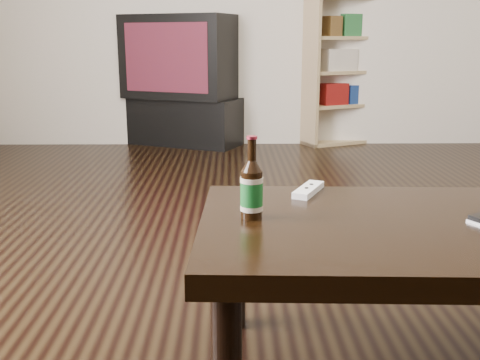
{
  "coord_description": "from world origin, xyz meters",
  "views": [
    {
      "loc": [
        -0.33,
        -1.84,
        0.9
      ],
      "look_at": [
        -0.31,
        -0.45,
        0.55
      ],
      "focal_mm": 42.0,
      "sensor_mm": 36.0,
      "label": 1
    }
  ],
  "objects_px": {
    "tv": "(183,57)",
    "bookshelf": "(338,69)",
    "beer_bottle": "(252,190)",
    "remote": "(308,190)",
    "tv_stand": "(184,120)",
    "coffee_table": "(430,243)"
  },
  "relations": [
    {
      "from": "tv",
      "to": "tv_stand",
      "type": "bearing_deg",
      "value": 90.0
    },
    {
      "from": "tv_stand",
      "to": "beer_bottle",
      "type": "bearing_deg",
      "value": -58.65
    },
    {
      "from": "coffee_table",
      "to": "beer_bottle",
      "type": "height_order",
      "value": "beer_bottle"
    },
    {
      "from": "bookshelf",
      "to": "beer_bottle",
      "type": "relative_size",
      "value": 5.72
    },
    {
      "from": "tv",
      "to": "beer_bottle",
      "type": "relative_size",
      "value": 4.96
    },
    {
      "from": "tv",
      "to": "coffee_table",
      "type": "bearing_deg",
      "value": -51.59
    },
    {
      "from": "tv",
      "to": "beer_bottle",
      "type": "xyz_separation_m",
      "value": [
        0.46,
        -3.51,
        -0.23
      ]
    },
    {
      "from": "tv",
      "to": "bookshelf",
      "type": "bearing_deg",
      "value": 24.6
    },
    {
      "from": "coffee_table",
      "to": "remote",
      "type": "bearing_deg",
      "value": 134.8
    },
    {
      "from": "tv",
      "to": "bookshelf",
      "type": "distance_m",
      "value": 1.34
    },
    {
      "from": "bookshelf",
      "to": "remote",
      "type": "bearing_deg",
      "value": -126.12
    },
    {
      "from": "beer_bottle",
      "to": "remote",
      "type": "height_order",
      "value": "beer_bottle"
    },
    {
      "from": "tv",
      "to": "bookshelf",
      "type": "height_order",
      "value": "bookshelf"
    },
    {
      "from": "remote",
      "to": "beer_bottle",
      "type": "bearing_deg",
      "value": -101.54
    },
    {
      "from": "tv_stand",
      "to": "remote",
      "type": "bearing_deg",
      "value": -55.02
    },
    {
      "from": "remote",
      "to": "coffee_table",
      "type": "bearing_deg",
      "value": -19.78
    },
    {
      "from": "coffee_table",
      "to": "beer_bottle",
      "type": "distance_m",
      "value": 0.48
    },
    {
      "from": "tv_stand",
      "to": "tv",
      "type": "bearing_deg",
      "value": -90.0
    },
    {
      "from": "bookshelf",
      "to": "coffee_table",
      "type": "distance_m",
      "value": 3.6
    },
    {
      "from": "bookshelf",
      "to": "beer_bottle",
      "type": "distance_m",
      "value": 3.63
    },
    {
      "from": "bookshelf",
      "to": "tv_stand",
      "type": "bearing_deg",
      "value": 156.49
    },
    {
      "from": "tv_stand",
      "to": "tv",
      "type": "relative_size",
      "value": 0.94
    }
  ]
}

